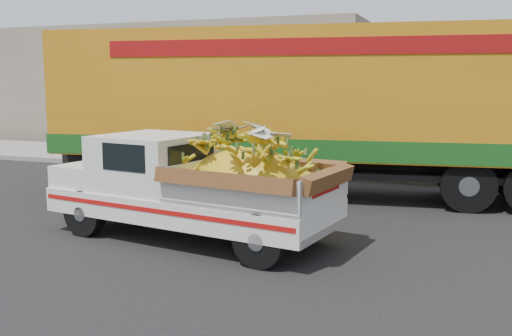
% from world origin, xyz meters
% --- Properties ---
extents(ground, '(100.00, 100.00, 0.00)m').
position_xyz_m(ground, '(0.00, 0.00, 0.00)').
color(ground, black).
rests_on(ground, ground).
extents(curb, '(60.00, 0.25, 0.15)m').
position_xyz_m(curb, '(0.00, 6.05, 0.07)').
color(curb, gray).
rests_on(curb, ground).
extents(sidewalk, '(60.00, 4.00, 0.14)m').
position_xyz_m(sidewalk, '(0.00, 8.15, 0.07)').
color(sidewalk, gray).
rests_on(sidewalk, ground).
extents(building_left, '(18.00, 6.00, 5.00)m').
position_xyz_m(building_left, '(-8.00, 14.05, 2.50)').
color(building_left, gray).
rests_on(building_left, ground).
extents(pickup_truck, '(5.16, 2.58, 1.73)m').
position_xyz_m(pickup_truck, '(0.93, -0.78, 0.93)').
color(pickup_truck, black).
rests_on(pickup_truck, ground).
extents(semi_trailer, '(12.05, 4.01, 3.80)m').
position_xyz_m(semi_trailer, '(1.35, 3.60, 2.12)').
color(semi_trailer, black).
rests_on(semi_trailer, ground).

